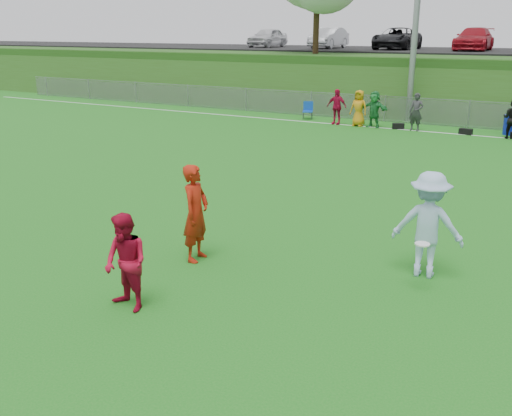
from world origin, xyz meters
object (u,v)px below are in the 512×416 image
Objects in this scene: player_blue at (428,225)px; recycling_bin at (510,125)px; frisbee at (422,244)px; player_red_center at (126,263)px; player_red_left at (196,213)px.

recycling_bin is (-0.30, 16.96, -0.57)m from player_blue.
frisbee is (0.09, -0.77, -0.10)m from player_blue.
recycling_bin is at bearing 93.26° from player_red_center.
player_blue is (3.94, 3.74, 0.18)m from player_red_center.
player_blue is at bearing -77.67° from player_red_left.
player_blue is at bearing 96.64° from frisbee.
player_red_center is 21.02m from recycling_bin.
player_red_left is 2.32m from player_red_center.
recycling_bin is at bearing 91.26° from frisbee.
player_red_left is at bearing -171.13° from frisbee.
player_blue is 7.66× the size of frisbee.
recycling_bin is (3.87, 18.39, -0.54)m from player_red_left.
player_blue reaches higher than recycling_bin.
player_red_left reaches higher than frisbee.
player_blue reaches higher than player_red_center.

